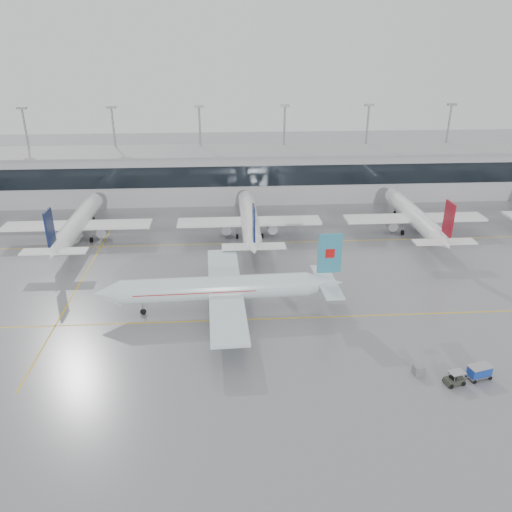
{
  "coord_description": "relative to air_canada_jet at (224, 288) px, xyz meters",
  "views": [
    {
      "loc": [
        -4.82,
        -63.89,
        38.41
      ],
      "look_at": [
        0.0,
        12.0,
        5.0
      ],
      "focal_mm": 35.0,
      "sensor_mm": 36.0,
      "label": 1
    }
  ],
  "objects": [
    {
      "name": "gse_unit",
      "position": [
        23.95,
        -17.4,
        -3.19
      ],
      "size": [
        1.37,
        1.29,
        1.25
      ],
      "primitive_type": "cube",
      "rotation": [
        0.0,
        0.0,
        0.1
      ],
      "color": "slate",
      "rests_on": "ground"
    },
    {
      "name": "taxi_line_north",
      "position": [
        5.42,
        27.05,
        -3.81
      ],
      "size": [
        120.0,
        0.25,
        0.01
      ],
      "primitive_type": "cube",
      "color": "gold",
      "rests_on": "ground"
    },
    {
      "name": "parked_jet_d",
      "position": [
        40.42,
        30.74,
        -0.1
      ],
      "size": [
        29.64,
        36.96,
        11.72
      ],
      "rotation": [
        0.0,
        0.0,
        1.57
      ],
      "color": "white",
      "rests_on": "ground"
    },
    {
      "name": "terminal_roof",
      "position": [
        5.42,
        59.05,
        8.38
      ],
      "size": [
        182.0,
        16.0,
        0.4
      ],
      "primitive_type": "cube",
      "color": "gray",
      "rests_on": "ground"
    },
    {
      "name": "parked_jet_b",
      "position": [
        -29.58,
        30.74,
        -0.1
      ],
      "size": [
        29.64,
        36.96,
        11.72
      ],
      "rotation": [
        0.0,
        0.0,
        1.57
      ],
      "color": "white",
      "rests_on": "ground"
    },
    {
      "name": "light_masts",
      "position": [
        5.42,
        65.05,
        9.53
      ],
      "size": [
        156.4,
        1.0,
        22.6
      ],
      "color": "gray",
      "rests_on": "ground"
    },
    {
      "name": "parked_jet_c",
      "position": [
        5.42,
        30.74,
        -0.1
      ],
      "size": [
        29.64,
        36.96,
        11.72
      ],
      "rotation": [
        0.0,
        0.0,
        1.57
      ],
      "color": "white",
      "rests_on": "ground"
    },
    {
      "name": "ground",
      "position": [
        5.42,
        -2.95,
        -3.82
      ],
      "size": [
        320.0,
        320.0,
        0.0
      ],
      "primitive_type": "plane",
      "color": "gray",
      "rests_on": "ground"
    },
    {
      "name": "taxi_line_main",
      "position": [
        5.42,
        -2.95,
        -3.81
      ],
      "size": [
        120.0,
        0.25,
        0.01
      ],
      "primitive_type": "cube",
      "color": "gold",
      "rests_on": "ground"
    },
    {
      "name": "terminal_glass",
      "position": [
        5.42,
        51.5,
        3.68
      ],
      "size": [
        180.0,
        0.2,
        5.0
      ],
      "primitive_type": "cube",
      "color": "black",
      "rests_on": "ground"
    },
    {
      "name": "baggage_cart",
      "position": [
        31.03,
        -18.62,
        -2.76
      ],
      "size": [
        3.23,
        2.3,
        1.81
      ],
      "rotation": [
        0.0,
        0.0,
        0.26
      ],
      "color": "gray",
      "rests_on": "ground"
    },
    {
      "name": "terminal",
      "position": [
        5.42,
        59.05,
        2.18
      ],
      "size": [
        180.0,
        15.0,
        12.0
      ],
      "primitive_type": "cube",
      "color": "#9B9B9F",
      "rests_on": "ground"
    },
    {
      "name": "baggage_tug",
      "position": [
        27.55,
        -19.53,
        -3.21
      ],
      "size": [
        3.61,
        2.02,
        1.71
      ],
      "rotation": [
        0.0,
        0.0,
        0.26
      ],
      "color": "#2C2F28",
      "rests_on": "ground"
    },
    {
      "name": "air_canada_jet",
      "position": [
        0.0,
        0.0,
        0.0
      ],
      "size": [
        37.69,
        30.47,
        11.98
      ],
      "rotation": [
        0.0,
        0.0,
        3.18
      ],
      "color": "silver",
      "rests_on": "ground"
    },
    {
      "name": "taxi_line_cross",
      "position": [
        -24.58,
        12.05,
        -3.81
      ],
      "size": [
        0.25,
        60.0,
        0.01
      ],
      "primitive_type": "cube",
      "color": "gold",
      "rests_on": "ground"
    }
  ]
}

